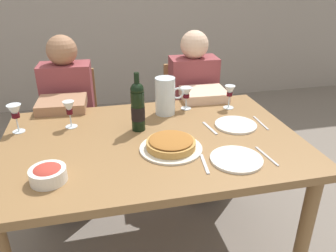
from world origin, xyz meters
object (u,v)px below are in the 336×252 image
dining_table (153,154)px  chair_left (74,121)px  wine_bottle (138,107)px  wine_glass_right_diner (186,94)px  wine_glass_centre (230,92)px  salad_bowl (48,174)px  dinner_plate_left_setting (236,125)px  water_pitcher (165,98)px  diner_left (69,119)px  wine_glass_spare (69,109)px  chair_right (188,112)px  wine_glass_left_diner (15,113)px  dinner_plate_right_setting (236,159)px  diner_right (196,109)px  baked_tart (171,144)px

dining_table → chair_left: (-0.44, 0.92, -0.17)m
wine_bottle → wine_glass_right_diner: (0.33, 0.23, -0.04)m
wine_glass_centre → chair_left: (-0.98, 0.62, -0.37)m
salad_bowl → dinner_plate_left_setting: salad_bowl is taller
wine_glass_right_diner → water_pitcher: bearing=-162.2°
water_pitcher → diner_left: diner_left is taller
wine_glass_spare → dinner_plate_left_setting: size_ratio=0.65×
dining_table → chair_right: 1.01m
dining_table → wine_glass_left_diner: bearing=160.8°
chair_right → wine_glass_centre: bearing=100.4°
dinner_plate_right_setting → chair_right: chair_right is taller
wine_glass_right_diner → dinner_plate_left_setting: wine_glass_right_diner is taller
wine_glass_left_diner → diner_left: (0.22, 0.44, -0.25)m
wine_glass_right_diner → wine_glass_spare: 0.69m
diner_right → wine_glass_centre: bearing=106.9°
wine_glass_centre → diner_right: diner_right is taller
dinner_plate_left_setting → diner_left: size_ratio=0.20×
dinner_plate_left_setting → diner_right: 0.63m
salad_bowl → wine_glass_centre: (1.01, 0.58, 0.07)m
diner_left → diner_right: bearing=-177.9°
chair_right → wine_glass_left_diner: bearing=32.6°
chair_right → chair_left: bearing=0.8°
chair_right → dinner_plate_right_setting: bearing=86.5°
wine_glass_centre → wine_glass_right_diner: bearing=169.6°
dining_table → chair_left: size_ratio=1.72×
water_pitcher → wine_glass_spare: water_pitcher is taller
diner_right → baked_tart: bearing=66.7°
water_pitcher → chair_right: (0.32, 0.59, -0.36)m
chair_right → diner_right: (-0.01, -0.24, 0.12)m
salad_bowl → chair_right: 1.52m
dinner_plate_right_setting → chair_left: size_ratio=0.27×
dining_table → wine_glass_spare: (-0.41, 0.23, 0.20)m
wine_glass_centre → wine_bottle: bearing=-162.9°
water_pitcher → dinner_plate_left_setting: bearing=-37.2°
dinner_plate_left_setting → chair_left: bearing=136.6°
wine_bottle → water_pitcher: 0.27m
wine_glass_left_diner → diner_right: 1.22m
wine_glass_right_diner → chair_left: (-0.72, 0.57, -0.36)m
baked_tart → wine_glass_right_diner: bearing=66.4°
chair_left → baked_tart: bearing=119.7°
salad_bowl → wine_glass_centre: wine_glass_centre is taller
dinner_plate_left_setting → diner_left: diner_left is taller
baked_tart → wine_glass_spare: 0.60m
chair_right → diner_right: bearing=90.4°
water_pitcher → chair_right: size_ratio=0.25×
dinner_plate_left_setting → diner_left: bearing=145.8°
water_pitcher → diner_right: bearing=48.7°
diner_right → diner_left: bearing=0.8°
wine_glass_spare → wine_bottle: bearing=-18.1°
water_pitcher → diner_right: 0.53m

